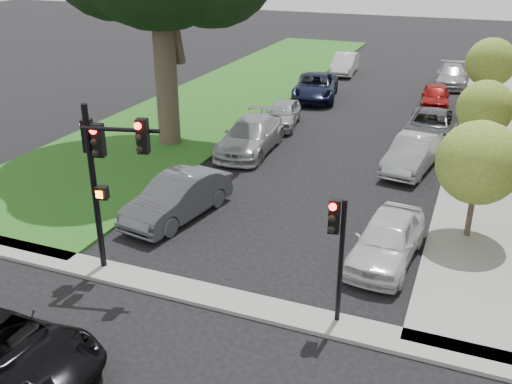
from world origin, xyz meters
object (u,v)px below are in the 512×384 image
at_px(car_parked_0, 387,239).
at_px(car_parked_7, 283,114).
at_px(car_parked_2, 431,126).
at_px(car_parked_4, 451,76).
at_px(small_tree_b, 485,108).
at_px(car_parked_1, 412,154).
at_px(car_parked_6, 251,136).
at_px(car_parked_8, 316,87).
at_px(car_parked_3, 435,96).
at_px(small_tree_c, 491,63).
at_px(traffic_signal_secondary, 337,239).
at_px(car_parked_9, 345,64).
at_px(traffic_signal_main, 104,161).
at_px(car_parked_5, 178,197).
at_px(small_tree_a, 479,163).

xyz_separation_m(car_parked_0, car_parked_7, (-7.61, 12.05, -0.06)).
height_order(car_parked_2, car_parked_4, car_parked_2).
bearing_deg(small_tree_b, car_parked_1, -139.39).
height_order(car_parked_6, car_parked_7, car_parked_6).
distance_m(car_parked_0, car_parked_8, 19.78).
distance_m(car_parked_2, car_parked_3, 6.41).
bearing_deg(car_parked_8, car_parked_0, -78.03).
xyz_separation_m(car_parked_1, car_parked_4, (0.28, 16.87, -0.04)).
relative_size(small_tree_c, car_parked_7, 1.05).
bearing_deg(car_parked_7, traffic_signal_secondary, -75.74).
height_order(traffic_signal_secondary, car_parked_9, traffic_signal_secondary).
xyz_separation_m(car_parked_1, car_parked_6, (-7.30, -0.42, 0.04)).
bearing_deg(traffic_signal_main, traffic_signal_secondary, -0.34).
height_order(car_parked_1, car_parked_3, car_parked_1).
bearing_deg(traffic_signal_secondary, car_parked_4, 88.71).
bearing_deg(car_parked_7, traffic_signal_main, -98.56).
relative_size(car_parked_0, car_parked_4, 0.90).
distance_m(traffic_signal_secondary, car_parked_8, 23.02).
bearing_deg(small_tree_b, car_parked_5, -133.86).
distance_m(car_parked_5, car_parked_8, 17.95).
bearing_deg(car_parked_6, small_tree_a, -30.73).
bearing_deg(car_parked_4, small_tree_c, -71.79).
bearing_deg(car_parked_9, car_parked_3, -49.94).
bearing_deg(small_tree_a, car_parked_8, 122.04).
relative_size(car_parked_3, car_parked_5, 0.86).
distance_m(small_tree_b, car_parked_3, 9.18).
distance_m(traffic_signal_main, car_parked_8, 22.03).
relative_size(traffic_signal_secondary, car_parked_1, 0.79).
bearing_deg(car_parked_9, small_tree_c, -39.34).
distance_m(car_parked_3, car_parked_9, 10.26).
bearing_deg(traffic_signal_secondary, traffic_signal_main, 179.66).
xyz_separation_m(small_tree_c, traffic_signal_main, (-9.60, -22.91, 0.74)).
distance_m(small_tree_a, car_parked_1, 6.49).
relative_size(small_tree_c, traffic_signal_secondary, 1.19).
distance_m(car_parked_3, car_parked_7, 9.88).
relative_size(small_tree_a, small_tree_c, 0.96).
xyz_separation_m(car_parked_4, car_parked_7, (-7.55, -12.92, -0.02)).
bearing_deg(small_tree_a, traffic_signal_main, -147.66).
relative_size(car_parked_1, car_parked_8, 0.81).
relative_size(car_parked_3, car_parked_8, 0.73).
relative_size(traffic_signal_main, car_parked_5, 1.09).
bearing_deg(car_parked_5, traffic_signal_secondary, -20.97).
xyz_separation_m(traffic_signal_main, car_parked_1, (7.01, 11.71, -2.77)).
bearing_deg(car_parked_6, car_parked_9, 87.25).
xyz_separation_m(small_tree_a, car_parked_2, (-2.32, 10.04, -1.94)).
distance_m(small_tree_b, car_parked_1, 3.81).
xyz_separation_m(small_tree_a, car_parked_8, (-9.87, 15.77, -1.91)).
distance_m(car_parked_0, car_parked_3, 18.92).
distance_m(car_parked_7, car_parked_8, 6.20).
bearing_deg(car_parked_0, traffic_signal_main, -149.87).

